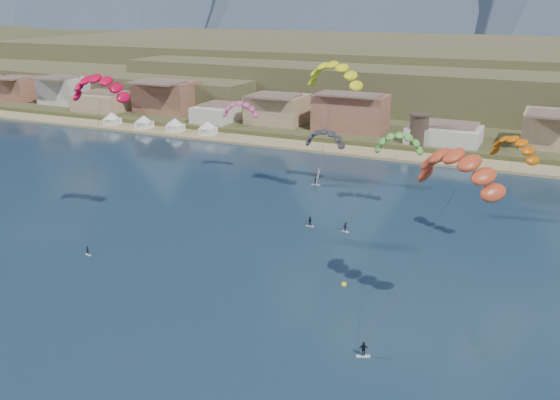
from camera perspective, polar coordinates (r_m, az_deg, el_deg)
name	(u,v)px	position (r m, az deg, el deg)	size (l,w,h in m)	color
ground	(168,359)	(73.74, -10.69, -14.76)	(2400.00, 2400.00, 0.00)	#0E1E32
beach	(393,155)	(164.78, 10.73, 4.28)	(2200.00, 12.00, 0.90)	tan
land	(514,45)	(611.97, 21.53, 13.62)	(2200.00, 900.00, 4.00)	#4E4D2A
foothills	(517,75)	(284.08, 21.74, 11.06)	(940.00, 210.00, 18.00)	brown
town	(282,107)	(190.76, 0.24, 8.92)	(400.00, 24.00, 12.00)	silver
watchtower	(419,129)	(170.03, 13.16, 6.67)	(5.82, 5.82, 8.60)	#47382D
beach_tents	(159,120)	(195.82, -11.54, 7.52)	(43.40, 6.40, 5.00)	white
kitesurfer_red	(99,84)	(106.88, -16.96, 10.61)	(11.23, 13.98, 29.70)	silver
kitesurfer_yellow	(334,71)	(116.65, 5.21, 12.18)	(12.73, 16.51, 30.75)	silver
kitesurfer_orange	(459,163)	(74.04, 16.80, 3.40)	(14.73, 17.30, 26.02)	silver
kitesurfer_green	(399,140)	(116.37, 11.32, 5.63)	(11.55, 17.02, 19.83)	silver
distant_kite_pink	(240,107)	(139.71, -3.83, 8.92)	(9.28, 6.86, 19.55)	#262626
distant_kite_dark	(325,135)	(135.04, 4.32, 6.21)	(9.78, 6.03, 14.87)	#262626
distant_kite_orange	(515,144)	(101.04, 21.57, 5.02)	(9.17, 7.96, 21.41)	#262626
windsurfer	(316,180)	(135.91, 3.51, 1.92)	(2.17, 2.37, 3.75)	silver
buoy	(344,284)	(89.58, 6.14, -8.04)	(0.80, 0.80, 0.80)	yellow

